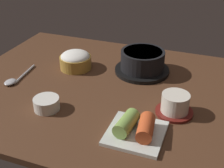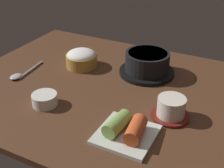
{
  "view_description": "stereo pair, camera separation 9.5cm",
  "coord_description": "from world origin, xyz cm",
  "px_view_note": "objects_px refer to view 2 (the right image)",
  "views": [
    {
      "loc": [
        31.02,
        -79.77,
        52.35
      ],
      "look_at": [
        2.0,
        -2.0,
        5.0
      ],
      "focal_mm": 48.42,
      "sensor_mm": 36.0,
      "label": 1
    },
    {
      "loc": [
        39.76,
        -75.92,
        52.35
      ],
      "look_at": [
        2.0,
        -2.0,
        5.0
      ],
      "focal_mm": 48.42,
      "sensor_mm": 36.0,
      "label": 2
    }
  ],
  "objects_px": {
    "stone_pot": "(147,63)",
    "spoon": "(21,74)",
    "side_bowl_near": "(45,99)",
    "tea_cup_with_saucer": "(171,108)",
    "kimchi_plate": "(126,130)",
    "rice_bowl": "(81,58)"
  },
  "relations": [
    {
      "from": "rice_bowl",
      "to": "side_bowl_near",
      "type": "relative_size",
      "value": 1.52
    },
    {
      "from": "tea_cup_with_saucer",
      "to": "side_bowl_near",
      "type": "relative_size",
      "value": 1.43
    },
    {
      "from": "stone_pot",
      "to": "rice_bowl",
      "type": "distance_m",
      "value": 0.24
    },
    {
      "from": "stone_pot",
      "to": "kimchi_plate",
      "type": "relative_size",
      "value": 1.34
    },
    {
      "from": "stone_pot",
      "to": "tea_cup_with_saucer",
      "type": "bearing_deg",
      "value": -54.26
    },
    {
      "from": "kimchi_plate",
      "to": "tea_cup_with_saucer",
      "type": "bearing_deg",
      "value": 60.33
    },
    {
      "from": "rice_bowl",
      "to": "spoon",
      "type": "distance_m",
      "value": 0.22
    },
    {
      "from": "stone_pot",
      "to": "spoon",
      "type": "xyz_separation_m",
      "value": [
        -0.39,
        -0.22,
        -0.03
      ]
    },
    {
      "from": "rice_bowl",
      "to": "side_bowl_near",
      "type": "bearing_deg",
      "value": -81.58
    },
    {
      "from": "stone_pot",
      "to": "kimchi_plate",
      "type": "distance_m",
      "value": 0.36
    },
    {
      "from": "rice_bowl",
      "to": "tea_cup_with_saucer",
      "type": "distance_m",
      "value": 0.43
    },
    {
      "from": "kimchi_plate",
      "to": "spoon",
      "type": "xyz_separation_m",
      "value": [
        -0.47,
        0.13,
        -0.01
      ]
    },
    {
      "from": "kimchi_plate",
      "to": "spoon",
      "type": "height_order",
      "value": "kimchi_plate"
    },
    {
      "from": "tea_cup_with_saucer",
      "to": "kimchi_plate",
      "type": "xyz_separation_m",
      "value": [
        -0.08,
        -0.13,
        -0.01
      ]
    },
    {
      "from": "rice_bowl",
      "to": "stone_pot",
      "type": "bearing_deg",
      "value": 13.28
    },
    {
      "from": "tea_cup_with_saucer",
      "to": "spoon",
      "type": "bearing_deg",
      "value": -179.77
    },
    {
      "from": "stone_pot",
      "to": "side_bowl_near",
      "type": "distance_m",
      "value": 0.38
    },
    {
      "from": "kimchi_plate",
      "to": "spoon",
      "type": "distance_m",
      "value": 0.49
    },
    {
      "from": "side_bowl_near",
      "to": "kimchi_plate",
      "type": "bearing_deg",
      "value": -4.72
    },
    {
      "from": "rice_bowl",
      "to": "spoon",
      "type": "bearing_deg",
      "value": -132.83
    },
    {
      "from": "stone_pot",
      "to": "tea_cup_with_saucer",
      "type": "distance_m",
      "value": 0.27
    },
    {
      "from": "tea_cup_with_saucer",
      "to": "kimchi_plate",
      "type": "distance_m",
      "value": 0.15
    }
  ]
}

